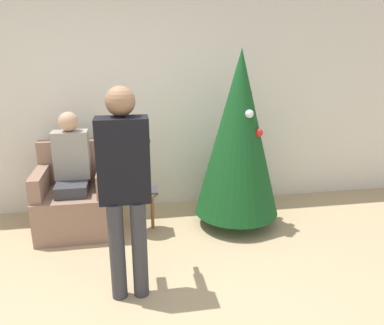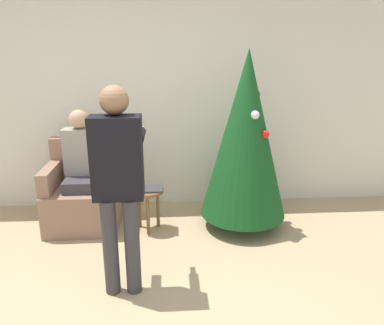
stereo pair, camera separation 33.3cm
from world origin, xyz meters
TOP-DOWN VIEW (x-y plane):
  - ground_plane at (0.00, 0.00)m, footprint 14.00×14.00m
  - wall_back at (0.00, 2.23)m, footprint 8.00×0.06m
  - christmas_tree at (1.05, 1.50)m, footprint 0.91×0.91m
  - armchair at (-0.68, 1.68)m, footprint 0.76×0.72m
  - person_seated at (-0.68, 1.65)m, footprint 0.36×0.46m
  - person_standing at (-0.13, 0.46)m, footprint 0.40×0.57m
  - side_stool at (0.03, 1.48)m, footprint 0.33×0.33m
  - laptop at (0.03, 1.48)m, footprint 0.32×0.22m

SIDE VIEW (x-z plane):
  - ground_plane at x=0.00m, z-range 0.00..0.00m
  - armchair at x=-0.68m, z-range -0.13..0.80m
  - side_stool at x=0.03m, z-range 0.14..0.60m
  - laptop at x=0.03m, z-range 0.46..0.48m
  - person_seated at x=-0.68m, z-range 0.07..1.34m
  - person_standing at x=-0.13m, z-range 0.15..1.80m
  - christmas_tree at x=1.05m, z-range 0.07..1.97m
  - wall_back at x=0.00m, z-range 0.00..2.70m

